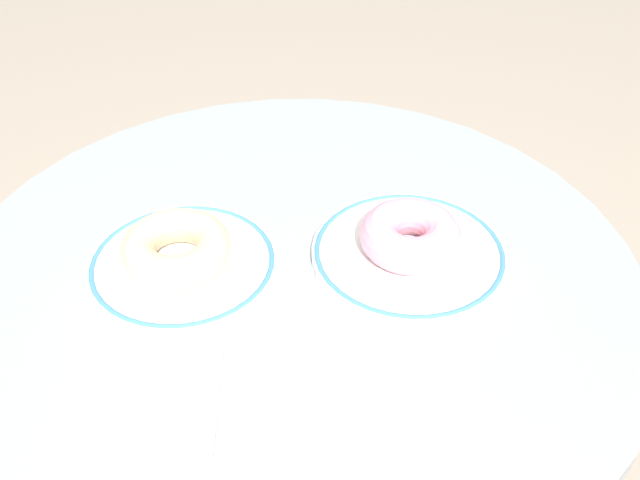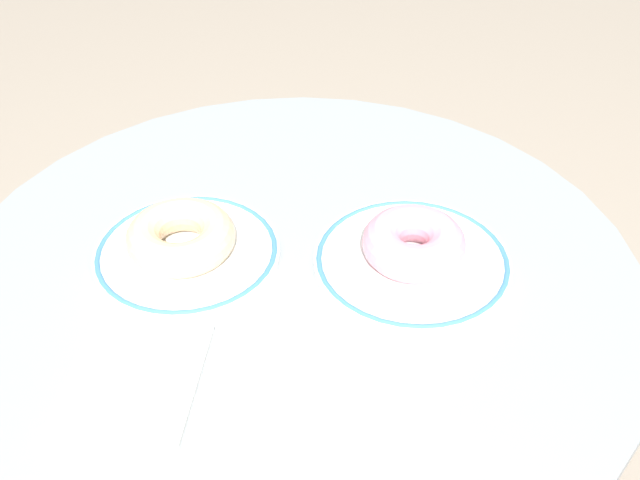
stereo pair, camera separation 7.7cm
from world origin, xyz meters
name	(u,v)px [view 1 (the left image)]	position (x,y,z in m)	size (l,w,h in m)	color
cafe_table	(298,406)	(0.00, 0.00, 0.49)	(0.73, 0.73, 0.72)	gray
plate_left	(183,265)	(-0.11, -0.03, 0.72)	(0.20, 0.20, 0.01)	white
plate_right	(409,254)	(0.11, 0.05, 0.72)	(0.21, 0.21, 0.01)	white
donut_glazed	(176,248)	(-0.11, -0.03, 0.75)	(0.11, 0.11, 0.04)	#E0B789
donut_pink_frosted	(411,235)	(0.11, 0.05, 0.75)	(0.11, 0.11, 0.04)	pink
paper_napkin	(152,396)	(-0.07, -0.19, 0.72)	(0.12, 0.13, 0.01)	white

